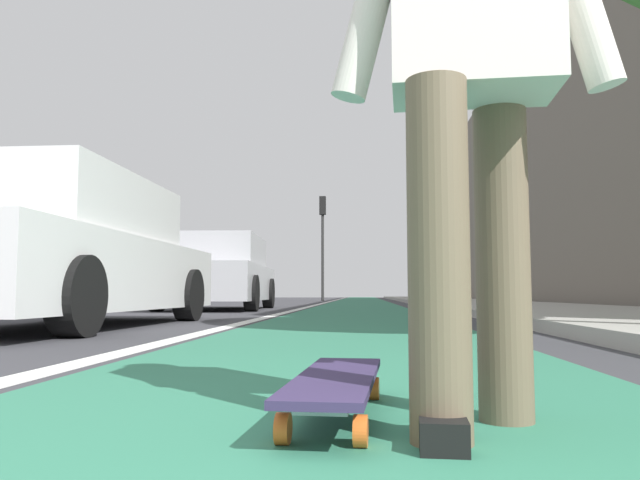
% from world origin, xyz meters
% --- Properties ---
extents(ground_plane, '(80.00, 80.00, 0.00)m').
position_xyz_m(ground_plane, '(10.00, 0.00, 0.00)').
color(ground_plane, '#38383D').
extents(bike_lane_paint, '(56.00, 2.18, 0.00)m').
position_xyz_m(bike_lane_paint, '(24.00, 0.00, 0.00)').
color(bike_lane_paint, '#2D7256').
rests_on(bike_lane_paint, ground).
extents(lane_stripe_white, '(52.00, 0.16, 0.01)m').
position_xyz_m(lane_stripe_white, '(20.00, 1.24, 0.00)').
color(lane_stripe_white, silver).
rests_on(lane_stripe_white, ground).
extents(sidewalk_curb, '(52.00, 3.20, 0.11)m').
position_xyz_m(sidewalk_curb, '(18.00, -3.19, 0.06)').
color(sidewalk_curb, '#9E9B93').
rests_on(sidewalk_curb, ground).
extents(building_facade, '(40.00, 1.20, 8.33)m').
position_xyz_m(building_facade, '(22.00, -5.64, 4.16)').
color(building_facade, '#71685D').
rests_on(building_facade, ground).
extents(skateboard, '(0.85, 0.26, 0.11)m').
position_xyz_m(skateboard, '(0.91, -0.03, 0.09)').
color(skateboard, orange).
rests_on(skateboard, ground).
extents(skater_person, '(0.45, 0.72, 1.64)m').
position_xyz_m(skater_person, '(0.76, -0.37, 0.94)').
color(skater_person, brown).
rests_on(skater_person, ground).
extents(parked_car_near, '(4.59, 1.92, 1.47)m').
position_xyz_m(parked_car_near, '(5.14, 2.85, 0.70)').
color(parked_car_near, silver).
rests_on(parked_car_near, ground).
extents(parked_car_mid, '(4.48, 2.11, 1.49)m').
position_xyz_m(parked_car_mid, '(11.72, 2.86, 0.72)').
color(parked_car_mid, '#B7B7BC').
rests_on(parked_car_mid, ground).
extents(traffic_light, '(0.33, 0.28, 4.55)m').
position_xyz_m(traffic_light, '(25.80, 1.64, 3.13)').
color(traffic_light, '#2D2D2D').
rests_on(traffic_light, ground).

